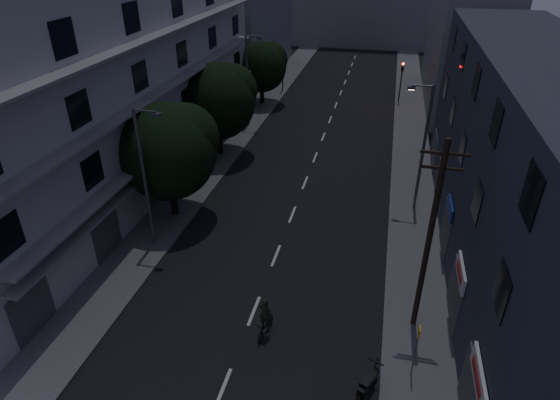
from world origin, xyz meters
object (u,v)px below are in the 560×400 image
at_px(utility_pole, 430,237).
at_px(motorcycle, 367,386).
at_px(bus_stop_sign, 417,343).
at_px(cyclist, 265,322).

bearing_deg(utility_pole, motorcycle, -113.38).
height_order(bus_stop_sign, cyclist, bus_stop_sign).
bearing_deg(bus_stop_sign, cyclist, 171.67).
xyz_separation_m(utility_pole, bus_stop_sign, (-0.14, -2.96, -2.98)).
bearing_deg(cyclist, utility_pole, 26.27).
xyz_separation_m(bus_stop_sign, motorcycle, (-1.71, -1.31, -1.35)).
distance_m(bus_stop_sign, cyclist, 6.46).
relative_size(bus_stop_sign, motorcycle, 1.24).
relative_size(utility_pole, bus_stop_sign, 3.56).
xyz_separation_m(utility_pole, motorcycle, (-1.85, -4.28, -4.33)).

